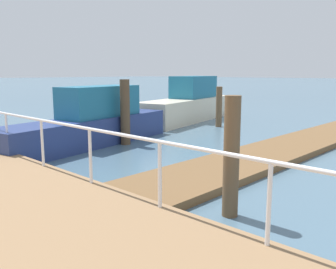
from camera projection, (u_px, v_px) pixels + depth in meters
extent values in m
plane|color=slate|center=(31.00, 132.00, 15.40)|extent=(300.00, 300.00, 0.00)
cube|color=brown|center=(286.00, 148.00, 11.72)|extent=(14.79, 2.00, 0.18)
cylinder|color=white|center=(269.00, 204.00, 4.41)|extent=(0.06, 0.06, 1.05)
cylinder|color=white|center=(160.00, 175.00, 5.67)|extent=(0.06, 0.06, 1.05)
cylinder|color=white|center=(90.00, 156.00, 6.93)|extent=(0.06, 0.06, 1.05)
cylinder|color=white|center=(42.00, 143.00, 8.20)|extent=(0.06, 0.06, 1.05)
cylinder|color=white|center=(7.00, 134.00, 9.46)|extent=(0.06, 0.06, 1.05)
cylinder|color=white|center=(121.00, 135.00, 6.21)|extent=(0.06, 31.62, 0.06)
cylinder|color=brown|center=(125.00, 112.00, 12.64)|extent=(0.34, 0.34, 2.26)
cylinder|color=brown|center=(231.00, 157.00, 6.27)|extent=(0.28, 0.28, 2.12)
cylinder|color=brown|center=(219.00, 107.00, 16.80)|extent=(0.28, 0.28, 1.85)
cube|color=beige|center=(187.00, 110.00, 18.91)|extent=(7.54, 3.34, 1.16)
cube|color=#1E6B8C|center=(194.00, 87.00, 19.31)|extent=(3.16, 2.01, 1.13)
cube|color=navy|center=(88.00, 132.00, 12.53)|extent=(7.20, 2.78, 0.96)
cube|color=#1E6B8C|center=(99.00, 101.00, 12.85)|extent=(3.25, 1.74, 1.07)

